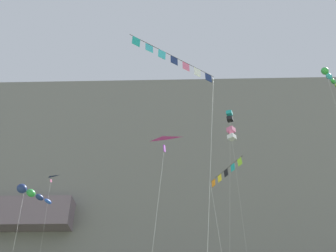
# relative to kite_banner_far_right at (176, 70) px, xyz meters

# --- Properties ---
(cliff_face) EXTENTS (180.00, 34.78, 57.08)m
(cliff_face) POSITION_rel_kite_banner_far_right_xyz_m (0.13, 62.43, 12.35)
(cliff_face) COLOR slate
(cliff_face) RESTS_ON ground
(kite_banner_far_right) EXTENTS (4.24, 4.70, 17.16)m
(kite_banner_far_right) POSITION_rel_kite_banner_far_right_xyz_m (0.00, 0.00, 0.00)
(kite_banner_far_right) COLOR black
(kite_banner_far_right) RESTS_ON ground
(kite_delta_high_right) EXTENTS (1.83, 5.67, 15.97)m
(kite_delta_high_right) POSITION_rel_kite_banner_far_right_xyz_m (-0.89, 6.03, -0.70)
(kite_delta_high_right) COLOR #CC3399
(kite_delta_high_right) RESTS_ON ground
(kite_banner_low_left) EXTENTS (1.78, 3.52, 15.10)m
(kite_banner_low_left) POSITION_rel_kite_banner_far_right_xyz_m (3.09, 8.22, -2.22)
(kite_banner_low_left) COLOR black
(kite_banner_low_left) RESTS_ON ground
(kite_box_low_center) EXTENTS (1.23, 2.45, 32.68)m
(kite_box_low_center) POSITION_rel_kite_banner_far_right_xyz_m (7.12, 28.97, 15.55)
(kite_box_low_center) COLOR pink
(kite_box_low_center) RESTS_ON ground
(kite_delta_upper_mid) EXTENTS (3.15, 5.29, 22.11)m
(kite_delta_upper_mid) POSITION_rel_kite_banner_far_right_xyz_m (-13.02, 22.01, 4.43)
(kite_delta_upper_mid) COLOR navy
(kite_delta_upper_mid) RESTS_ON ground
(kite_windsock_high_center) EXTENTS (4.05, 6.28, 31.25)m
(kite_windsock_high_center) POSITION_rel_kite_banner_far_right_xyz_m (15.87, 17.09, 14.64)
(kite_windsock_high_center) COLOR green
(kite_windsock_high_center) RESTS_ON ground
(kite_box_low_right) EXTENTS (3.39, 3.46, 30.96)m
(kite_box_low_right) POSITION_rel_kite_banner_far_right_xyz_m (6.16, 23.12, 13.93)
(kite_box_low_right) COLOR teal
(kite_box_low_right) RESTS_ON ground
(kite_windsock_front_field) EXTENTS (2.98, 7.38, 16.60)m
(kite_windsock_front_field) POSITION_rel_kite_banner_far_right_xyz_m (-11.41, 13.68, 0.07)
(kite_windsock_front_field) COLOR navy
(kite_windsock_front_field) RESTS_ON ground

